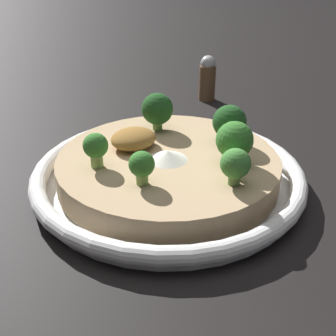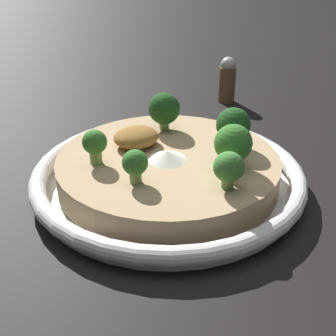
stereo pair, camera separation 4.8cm
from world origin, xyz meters
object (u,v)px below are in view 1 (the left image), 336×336
at_px(broccoli_back, 234,141).
at_px(pepper_shaker, 207,78).
at_px(broccoli_back_left, 235,165).
at_px(broccoli_left, 229,122).
at_px(risotto_bowl, 168,172).
at_px(broccoli_front, 157,110).
at_px(broccoli_back_right, 142,166).
at_px(broccoli_right, 96,147).

bearing_deg(broccoli_back, pepper_shaker, -131.20).
bearing_deg(broccoli_back_left, broccoli_left, -135.06).
height_order(risotto_bowl, broccoli_left, broccoli_left).
distance_m(broccoli_back, broccoli_front, 0.13).
xyz_separation_m(broccoli_back_right, broccoli_back_left, (-0.07, 0.06, 0.00)).
bearing_deg(broccoli_right, broccoli_left, 159.83).
bearing_deg(pepper_shaker, broccoli_right, 24.43).
height_order(broccoli_back, broccoli_right, broccoli_back).
bearing_deg(risotto_bowl, broccoli_back, 124.26).
relative_size(broccoli_back_left, broccoli_front, 0.79).
xyz_separation_m(risotto_bowl, broccoli_front, (-0.04, -0.07, 0.05)).
relative_size(broccoli_back_right, pepper_shaker, 0.45).
xyz_separation_m(broccoli_back_right, broccoli_left, (-0.14, -0.01, 0.01)).
bearing_deg(broccoli_back_left, pepper_shaker, -131.99).
height_order(broccoli_back, broccoli_front, same).
bearing_deg(risotto_bowl, broccoli_back_right, 25.68).
relative_size(broccoli_back_left, broccoli_left, 0.80).
distance_m(broccoli_back_right, broccoli_back_left, 0.09).
xyz_separation_m(broccoli_back, pepper_shaker, (-0.21, -0.24, -0.03)).
bearing_deg(risotto_bowl, broccoli_left, 163.35).
bearing_deg(broccoli_back, broccoli_left, -132.77).
bearing_deg(broccoli_right, broccoli_back_right, 102.70).
bearing_deg(pepper_shaker, broccoli_back, 48.80).
distance_m(risotto_bowl, broccoli_front, 0.09).
bearing_deg(risotto_bowl, broccoli_front, -121.32).
distance_m(broccoli_back_left, broccoli_left, 0.09).
xyz_separation_m(risotto_bowl, broccoli_right, (0.07, -0.03, 0.04)).
bearing_deg(broccoli_left, pepper_shaker, -130.90).
relative_size(broccoli_back, broccoli_right, 1.26).
relative_size(broccoli_left, broccoli_back, 0.99).
relative_size(broccoli_front, pepper_shaker, 0.61).
distance_m(broccoli_back, broccoli_right, 0.15).
distance_m(broccoli_left, broccoli_front, 0.10).
xyz_separation_m(risotto_bowl, broccoli_back, (-0.04, 0.06, 0.05)).
xyz_separation_m(risotto_bowl, pepper_shaker, (-0.25, -0.18, 0.02)).
height_order(broccoli_back_left, pepper_shaker, pepper_shaker).
bearing_deg(broccoli_right, broccoli_front, -163.58).
relative_size(risotto_bowl, broccoli_back, 6.44).
bearing_deg(broccoli_back_right, broccoli_right, -77.30).
bearing_deg(broccoli_left, broccoli_back, 47.23).
bearing_deg(broccoli_back_right, broccoli_front, -136.58).
distance_m(risotto_bowl, broccoli_back_right, 0.08).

